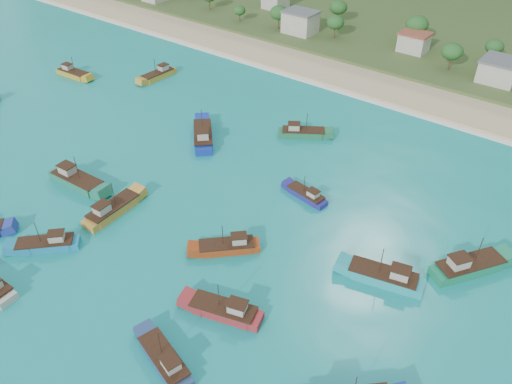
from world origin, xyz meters
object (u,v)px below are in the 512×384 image
Objects in this scene: boat_3 at (468,267)px; boat_23 at (158,75)px; boat_11 at (73,74)px; boat_25 at (306,196)px; boat_6 at (165,361)px; boat_2 at (384,277)px; boat_14 at (228,247)px; boat_17 at (77,181)px; boat_0 at (47,245)px; boat_7 at (302,133)px; boat_22 at (225,311)px; boat_8 at (203,136)px; boat_4 at (113,210)px.

boat_23 is (-92.30, 21.51, -0.16)m from boat_3.
boat_11 is 81.56m from boat_25.
boat_6 is at bearing 56.10° from boat_11.
boat_25 is at bearing -147.35° from boat_3.
boat_23 reaches higher than boat_11.
boat_2 is at bearing -100.05° from boat_3.
boat_17 is (-35.04, -3.77, 0.25)m from boat_14.
boat_0 reaches higher than boat_6.
boat_7 is (-43.62, 19.19, -0.18)m from boat_3.
boat_22 is 1.04× the size of boat_23.
boat_6 is 98.85m from boat_11.
boat_3 is at bearing -47.98° from boat_8.
boat_25 is at bearing 164.02° from boat_23.
boat_2 is at bearing 14.98° from boat_4.
boat_22 reaches higher than boat_25.
boat_11 is at bearing 147.17° from boat_4.
boat_3 is 48.14m from boat_6.
boat_7 is (13.49, 56.33, 0.04)m from boat_0.
boat_8 is 51.80m from boat_11.
boat_3 is 47.66m from boat_7.
boat_17 is at bearing -63.79° from boat_7.
boat_0 is at bearing -47.30° from boat_7.
boat_23 is (-35.19, 58.65, 0.05)m from boat_0.
boat_8 is 1.35× the size of boat_25.
boat_23 is 1.23× the size of boat_25.
boat_17 is at bearing 121.32° from boat_23.
boat_4 is 1.09× the size of boat_7.
boat_22 is at bearing -160.16° from boat_25.
boat_17 is (-10.89, 14.05, 0.24)m from boat_0.
boat_22 is (18.90, -48.99, 0.02)m from boat_7.
boat_0 is at bearing 81.48° from boat_14.
boat_11 is at bearing 37.83° from boat_23.
boat_8 is at bearing -41.58° from boat_0.
boat_2 is at bearing -59.62° from boat_8.
boat_0 is 30.02m from boat_14.
boat_2 is 1.38× the size of boat_25.
boat_4 is (-46.06, -14.72, -0.03)m from boat_2.
boat_25 is at bearing 118.54° from boat_17.
boat_22 is (35.31, -34.10, -0.22)m from boat_8.
boat_0 is 0.74× the size of boat_17.
boat_4 reaches higher than boat_14.
boat_8 reaches higher than boat_6.
boat_4 is at bearing 63.55° from boat_22.
boat_23 is (-82.78, 31.44, -0.10)m from boat_2.
boat_14 is at bearing 148.20° from boat_23.
boat_6 is at bearing -17.13° from boat_7.
boat_2 is 1.30× the size of boat_14.
boat_3 is at bearing 105.05° from boat_17.
boat_4 is 58.98m from boat_23.
boat_17 is 43.79m from boat_22.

